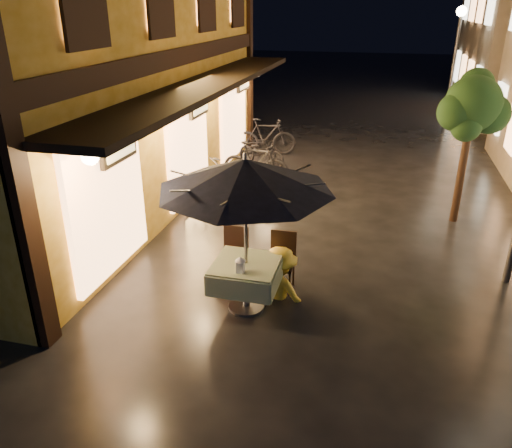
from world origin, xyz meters
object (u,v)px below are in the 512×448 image
(table_lantern, at_px, (240,264))
(person_yellow, at_px, (280,250))
(cafe_table, at_px, (246,274))
(person_orange, at_px, (226,250))
(bicycle_0, at_px, (218,197))
(patio_umbrella, at_px, (245,175))

(table_lantern, xyz_separation_m, person_yellow, (0.41, 0.80, -0.12))
(cafe_table, bearing_deg, table_lantern, -90.00)
(cafe_table, height_order, person_orange, person_orange)
(table_lantern, bearing_deg, bicycle_0, 113.01)
(cafe_table, height_order, bicycle_0, bicycle_0)
(person_orange, bearing_deg, cafe_table, 142.88)
(cafe_table, distance_m, table_lantern, 0.44)
(cafe_table, bearing_deg, person_orange, 132.75)
(person_orange, distance_m, bicycle_0, 3.07)
(patio_umbrella, bearing_deg, cafe_table, 172.87)
(table_lantern, relative_size, bicycle_0, 0.15)
(table_lantern, xyz_separation_m, person_orange, (-0.47, 0.81, -0.24))
(person_orange, relative_size, person_yellow, 0.84)
(table_lantern, relative_size, person_yellow, 0.16)
(patio_umbrella, bearing_deg, person_orange, 132.75)
(patio_umbrella, relative_size, bicycle_0, 1.53)
(cafe_table, distance_m, patio_umbrella, 1.56)
(patio_umbrella, height_order, table_lantern, patio_umbrella)
(patio_umbrella, distance_m, table_lantern, 1.27)
(person_yellow, bearing_deg, patio_umbrella, 65.35)
(cafe_table, height_order, person_yellow, person_yellow)
(cafe_table, xyz_separation_m, person_yellow, (0.41, 0.50, 0.21))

